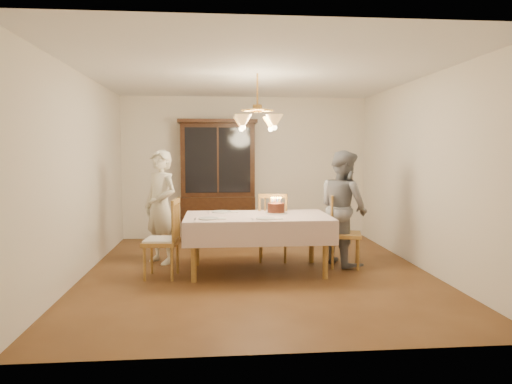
{
  "coord_description": "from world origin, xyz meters",
  "views": [
    {
      "loc": [
        -0.54,
        -5.94,
        1.59
      ],
      "look_at": [
        0.0,
        0.2,
        1.05
      ],
      "focal_mm": 32.0,
      "sensor_mm": 36.0,
      "label": 1
    }
  ],
  "objects": [
    {
      "name": "place_setting_near_right",
      "position": [
        0.09,
        -0.35,
        0.77
      ],
      "size": [
        0.39,
        0.24,
        0.02
      ],
      "color": "white",
      "rests_on": "dining_table"
    },
    {
      "name": "ground",
      "position": [
        0.0,
        0.0,
        0.0
      ],
      "size": [
        5.0,
        5.0,
        0.0
      ],
      "primitive_type": "plane",
      "color": "#563318",
      "rests_on": "ground"
    },
    {
      "name": "china_hutch",
      "position": [
        -0.51,
        2.25,
        1.04
      ],
      "size": [
        1.38,
        0.54,
        2.16
      ],
      "color": "black",
      "rests_on": "ground"
    },
    {
      "name": "chair_left_end",
      "position": [
        -1.23,
        -0.16,
        0.45
      ],
      "size": [
        0.46,
        0.48,
        1.0
      ],
      "color": "olive",
      "rests_on": "ground"
    },
    {
      "name": "room_shell",
      "position": [
        0.0,
        0.0,
        1.58
      ],
      "size": [
        5.0,
        5.0,
        5.0
      ],
      "color": "white",
      "rests_on": "ground"
    },
    {
      "name": "chair_right_end",
      "position": [
        1.23,
        0.17,
        0.44
      ],
      "size": [
        0.52,
        0.53,
        1.0
      ],
      "color": "olive",
      "rests_on": "ground"
    },
    {
      "name": "dining_table",
      "position": [
        0.0,
        0.0,
        0.68
      ],
      "size": [
        1.9,
        1.1,
        0.76
      ],
      "color": "olive",
      "rests_on": "ground"
    },
    {
      "name": "chandelier",
      "position": [
        -0.0,
        -0.0,
        1.98
      ],
      "size": [
        0.62,
        0.62,
        0.73
      ],
      "color": "#BF8C3F",
      "rests_on": "ground"
    },
    {
      "name": "elderly_woman",
      "position": [
        -1.33,
        0.61,
        0.81
      ],
      "size": [
        0.7,
        0.69,
        1.62
      ],
      "primitive_type": "imported",
      "rotation": [
        0.0,
        0.0,
        -0.77
      ],
      "color": "white",
      "rests_on": "ground"
    },
    {
      "name": "place_setting_far_left",
      "position": [
        -0.46,
        0.34,
        0.77
      ],
      "size": [
        0.42,
        0.27,
        0.02
      ],
      "color": "white",
      "rests_on": "dining_table"
    },
    {
      "name": "birthday_cake",
      "position": [
        0.27,
        0.16,
        0.83
      ],
      "size": [
        0.3,
        0.3,
        0.22
      ],
      "color": "white",
      "rests_on": "dining_table"
    },
    {
      "name": "adult_in_grey",
      "position": [
        1.25,
        0.32,
        0.81
      ],
      "size": [
        0.84,
        0.95,
        1.61
      ],
      "primitive_type": "imported",
      "rotation": [
        0.0,
        0.0,
        1.92
      ],
      "color": "slate",
      "rests_on": "ground"
    },
    {
      "name": "chair_far_side",
      "position": [
        0.29,
        0.61,
        0.44
      ],
      "size": [
        0.5,
        0.48,
        1.0
      ],
      "color": "olive",
      "rests_on": "ground"
    },
    {
      "name": "place_setting_near_left",
      "position": [
        -0.62,
        -0.29,
        0.77
      ],
      "size": [
        0.39,
        0.25,
        0.02
      ],
      "color": "white",
      "rests_on": "dining_table"
    }
  ]
}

